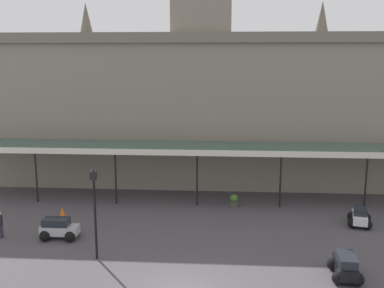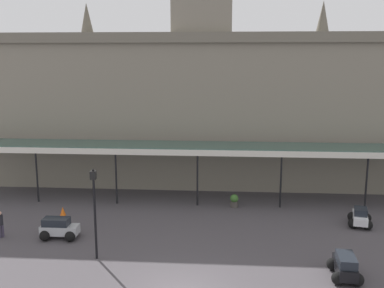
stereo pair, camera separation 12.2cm
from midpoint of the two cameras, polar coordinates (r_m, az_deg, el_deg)
name	(u,v)px [view 2 (the right image)]	position (r m, az deg, el deg)	size (l,w,h in m)	color
station_building	(202,101)	(38.67, 1.41, 5.43)	(43.63, 6.50, 21.86)	gray
entrance_canopy	(199,147)	(33.69, 0.94, -0.42)	(36.47, 3.26, 4.29)	#38564C
car_black_estate	(345,267)	(24.27, 19.03, -14.61)	(1.65, 2.31, 1.27)	black
car_silver_estate	(59,229)	(28.72, -16.41, -10.36)	(2.25, 1.54, 1.27)	#B2B5BA
car_white_sedan	(360,218)	(31.54, 20.69, -8.80)	(1.81, 2.20, 1.19)	silver
pedestrian_beside_cars	(0,223)	(29.88, -23.08, -9.27)	(0.34, 0.37, 1.67)	#3F384C
victorian_lamppost	(94,204)	(24.63, -12.16, -7.43)	(0.30, 0.30, 5.05)	black
traffic_cone	(63,211)	(32.68, -16.01, -8.19)	(0.40, 0.40, 0.61)	orange
planter_near_kerb	(234,201)	(33.17, 5.50, -7.17)	(0.60, 0.60, 0.96)	#47423D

